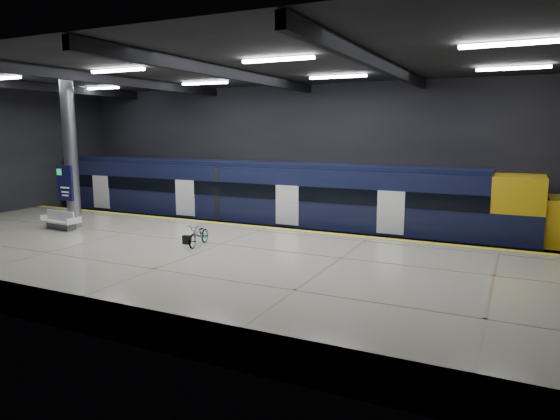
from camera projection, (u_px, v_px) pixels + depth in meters
The scene contains 10 objects.
ground at pixel (234, 265), 20.86m from camera, with size 30.00×30.00×0.00m, color black.
room_shell at pixel (232, 126), 19.96m from camera, with size 30.10×16.10×8.05m.
platform at pixel (200, 266), 18.55m from camera, with size 30.00×11.00×1.10m, color #B7B09B.
safety_strip at pixel (265, 227), 23.13m from camera, with size 30.00×0.40×0.01m, color yellow.
rails at pixel (289, 238), 25.74m from camera, with size 30.00×1.52×0.16m.
train at pixel (278, 199), 25.71m from camera, with size 29.40×2.84×3.79m.
bench at pixel (61, 223), 22.73m from camera, with size 1.98×0.95×0.85m.
bicycle at pixel (199, 235), 19.44m from camera, with size 0.57×1.64×0.86m, color #99999E.
pannier_bag at pixel (187, 240), 19.74m from camera, with size 0.30×0.18×0.35m, color black.
info_column at pixel (70, 155), 22.68m from camera, with size 0.90×0.78×6.90m.
Camera 1 is at (10.53, -17.38, 5.57)m, focal length 32.00 mm.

